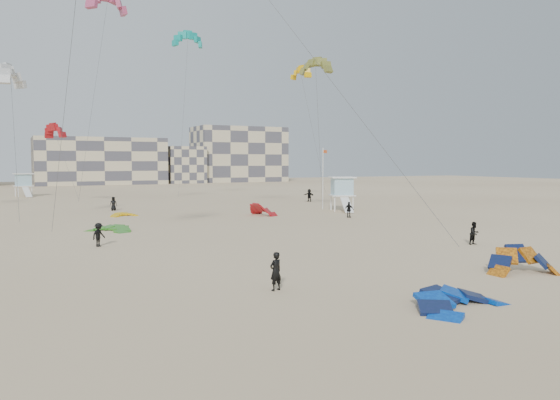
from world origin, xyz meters
name	(u,v)px	position (x,y,z in m)	size (l,w,h in m)	color
ground	(332,303)	(0.00, 0.00, 0.00)	(320.00, 320.00, 0.00)	beige
kite_ground_blue	(460,308)	(4.17, -2.83, 0.00)	(4.21, 4.30, 1.14)	#054DBE
kite_ground_orange	(522,274)	(11.91, 0.63, 0.00)	(3.51, 2.85, 2.17)	orange
kite_ground_green	(110,231)	(-4.19, 28.15, 0.00)	(3.69, 3.86, 0.79)	#398E29
kite_ground_red_far	(263,215)	(12.97, 34.81, 0.00)	(3.72, 3.17, 2.19)	#B00C0A
kite_ground_yellow	(124,216)	(-0.70, 40.51, 0.00)	(2.62, 2.73, 0.62)	yellow
kitesurfer_main	(276,271)	(-1.08, 3.01, 0.87)	(0.63, 0.42, 1.74)	black
kitesurfer_b	(474,233)	(17.28, 9.04, 0.80)	(0.77, 0.60, 1.59)	black
kitesurfer_c	(99,235)	(-6.25, 19.80, 0.81)	(1.05, 0.60, 1.62)	black
kitesurfer_d	(349,210)	(19.83, 28.42, 0.83)	(0.97, 0.40, 1.66)	black
kitesurfer_e	(113,204)	(-0.54, 47.80, 0.82)	(0.81, 0.52, 1.65)	black
kitesurfer_f	(309,195)	(27.56, 50.32, 0.93)	(1.72, 0.55, 1.85)	black
kite_fly_grey	(11,78)	(-11.12, 36.83, 13.35)	(5.04, 10.19, 13.78)	white
kite_fly_pink	(107,4)	(-1.14, 45.52, 23.36)	(5.99, 7.87, 24.02)	#BB4C7C
kite_fly_olive	(316,68)	(16.94, 30.43, 15.42)	(4.80, 4.76, 15.87)	olive
kite_fly_yellow	(301,74)	(26.41, 50.86, 18.40)	(8.20, 5.18, 18.61)	yellow
kite_fly_teal_b	(188,41)	(11.54, 56.73, 22.73)	(4.73, 5.13, 22.91)	#03A68E
kite_fly_red	(55,132)	(-5.79, 60.82, 9.77)	(5.01, 7.58, 10.17)	#B00C0A
lifeguard_tower_near	(342,194)	(23.59, 35.52, 2.00)	(3.67, 5.96, 4.03)	white
lifeguard_tower_far	(23,185)	(-9.33, 81.62, 1.93)	(3.21, 5.58, 3.90)	white
flagpole	(323,177)	(22.61, 38.27, 3.94)	(0.61, 0.09, 7.48)	white
condo_mid	(100,161)	(10.00, 130.00, 6.00)	(32.00, 16.00, 12.00)	beige
condo_east	(239,155)	(50.00, 132.00, 8.00)	(26.00, 14.00, 16.00)	beige
condo_fill_right	(184,165)	(32.00, 128.00, 5.00)	(10.00, 10.00, 10.00)	beige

